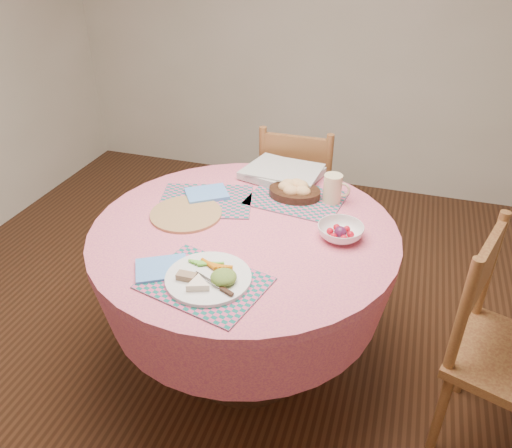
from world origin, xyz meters
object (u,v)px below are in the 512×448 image
(latte_mug, at_px, (333,188))
(fruit_bowl, at_px, (340,232))
(dining_table, at_px, (245,267))
(chair_right, at_px, (501,347))
(wicker_trivet, at_px, (186,214))
(dinner_plate, at_px, (209,277))
(bread_bowl, at_px, (295,189))
(chair_back, at_px, (298,196))

(latte_mug, bearing_deg, fruit_bowl, -73.60)
(dining_table, height_order, chair_right, chair_right)
(wicker_trivet, height_order, latte_mug, latte_mug)
(dinner_plate, relative_size, latte_mug, 2.37)
(wicker_trivet, height_order, bread_bowl, bread_bowl)
(wicker_trivet, relative_size, bread_bowl, 1.30)
(dinner_plate, relative_size, fruit_bowl, 1.46)
(dining_table, relative_size, chair_back, 1.36)
(dining_table, height_order, chair_back, chair_back)
(wicker_trivet, relative_size, latte_mug, 2.39)
(dinner_plate, bearing_deg, latte_mug, 66.24)
(chair_back, height_order, dinner_plate, chair_back)
(fruit_bowl, bearing_deg, bread_bowl, 132.84)
(chair_back, bearing_deg, dinner_plate, 87.48)
(chair_right, bearing_deg, wicker_trivet, 103.28)
(dinner_plate, distance_m, bread_bowl, 0.69)
(chair_back, xyz_separation_m, latte_mug, (0.26, -0.51, 0.34))
(chair_right, relative_size, bread_bowl, 4.01)
(dining_table, distance_m, wicker_trivet, 0.33)
(chair_back, distance_m, latte_mug, 0.67)
(chair_back, xyz_separation_m, wicker_trivet, (-0.30, -0.80, 0.28))
(fruit_bowl, bearing_deg, dining_table, -172.86)
(latte_mug, relative_size, fruit_bowl, 0.62)
(wicker_trivet, bearing_deg, dinner_plate, -55.74)
(chair_right, bearing_deg, chair_back, 65.12)
(chair_back, xyz_separation_m, fruit_bowl, (0.34, -0.78, 0.30))
(wicker_trivet, xyz_separation_m, latte_mug, (0.56, 0.29, 0.06))
(dining_table, distance_m, fruit_bowl, 0.44)
(chair_right, distance_m, fruit_bowl, 0.71)
(chair_right, relative_size, dinner_plate, 3.11)
(chair_right, relative_size, latte_mug, 7.36)
(chair_back, xyz_separation_m, bread_bowl, (0.09, -0.51, 0.31))
(dining_table, relative_size, dinner_plate, 4.18)
(chair_back, bearing_deg, latte_mug, 116.50)
(dinner_plate, bearing_deg, chair_right, 15.51)
(wicker_trivet, bearing_deg, latte_mug, 27.42)
(dinner_plate, xyz_separation_m, latte_mug, (0.30, 0.68, 0.05))
(dining_table, height_order, fruit_bowl, fruit_bowl)
(chair_back, bearing_deg, fruit_bowl, 112.95)
(chair_right, xyz_separation_m, fruit_bowl, (-0.64, 0.13, 0.30))
(chair_right, bearing_deg, dining_table, 103.47)
(chair_right, bearing_deg, fruit_bowl, 96.62)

